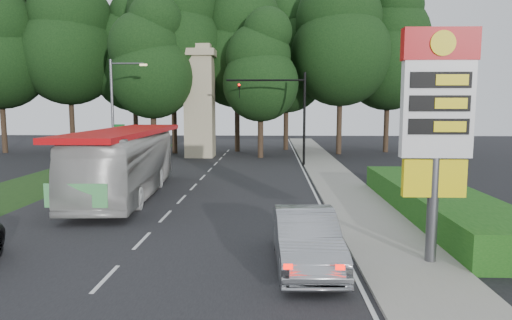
{
  "coord_description": "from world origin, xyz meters",
  "views": [
    {
      "loc": [
        4.48,
        -11.23,
        4.7
      ],
      "look_at": [
        3.78,
        9.53,
        2.2
      ],
      "focal_mm": 32.0,
      "sensor_mm": 36.0,
      "label": 1
    }
  ],
  "objects_px": {
    "streetlight_signs": "(115,109)",
    "monument": "(200,101)",
    "traffic_signal_mast": "(287,106)",
    "transit_bus": "(126,163)",
    "sedan_silver": "(306,239)",
    "gas_station_pylon": "(437,114)"
  },
  "relations": [
    {
      "from": "traffic_signal_mast",
      "to": "sedan_silver",
      "type": "distance_m",
      "value": 22.6
    },
    {
      "from": "gas_station_pylon",
      "to": "sedan_silver",
      "type": "distance_m",
      "value": 5.18
    },
    {
      "from": "traffic_signal_mast",
      "to": "transit_bus",
      "type": "relative_size",
      "value": 0.58
    },
    {
      "from": "streetlight_signs",
      "to": "transit_bus",
      "type": "xyz_separation_m",
      "value": [
        3.96,
        -10.18,
        -2.71
      ]
    },
    {
      "from": "streetlight_signs",
      "to": "sedan_silver",
      "type": "distance_m",
      "value": 24.09
    },
    {
      "from": "traffic_signal_mast",
      "to": "transit_bus",
      "type": "distance_m",
      "value": 15.26
    },
    {
      "from": "monument",
      "to": "sedan_silver",
      "type": "height_order",
      "value": "monument"
    },
    {
      "from": "transit_bus",
      "to": "streetlight_signs",
      "type": "bearing_deg",
      "value": 106.77
    },
    {
      "from": "gas_station_pylon",
      "to": "transit_bus",
      "type": "distance_m",
      "value": 15.92
    },
    {
      "from": "transit_bus",
      "to": "sedan_silver",
      "type": "xyz_separation_m",
      "value": [
        8.53,
        -10.1,
        -0.9
      ]
    },
    {
      "from": "monument",
      "to": "sedan_silver",
      "type": "relative_size",
      "value": 2.01
    },
    {
      "from": "traffic_signal_mast",
      "to": "transit_bus",
      "type": "xyz_separation_m",
      "value": [
        -8.71,
        -12.17,
        -2.94
      ]
    },
    {
      "from": "transit_bus",
      "to": "sedan_silver",
      "type": "height_order",
      "value": "transit_bus"
    },
    {
      "from": "traffic_signal_mast",
      "to": "sedan_silver",
      "type": "relative_size",
      "value": 1.44
    },
    {
      "from": "monument",
      "to": "sedan_silver",
      "type": "xyz_separation_m",
      "value": [
        7.5,
        -28.27,
        -4.28
      ]
    },
    {
      "from": "streetlight_signs",
      "to": "monument",
      "type": "distance_m",
      "value": 9.44
    },
    {
      "from": "traffic_signal_mast",
      "to": "monument",
      "type": "distance_m",
      "value": 9.76
    },
    {
      "from": "monument",
      "to": "gas_station_pylon",
      "type": "bearing_deg",
      "value": -68.2
    },
    {
      "from": "streetlight_signs",
      "to": "monument",
      "type": "xyz_separation_m",
      "value": [
        4.99,
        7.99,
        0.67
      ]
    },
    {
      "from": "sedan_silver",
      "to": "traffic_signal_mast",
      "type": "bearing_deg",
      "value": 86.92
    },
    {
      "from": "traffic_signal_mast",
      "to": "sedan_silver",
      "type": "height_order",
      "value": "traffic_signal_mast"
    },
    {
      "from": "traffic_signal_mast",
      "to": "streetlight_signs",
      "type": "distance_m",
      "value": 12.83
    }
  ]
}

